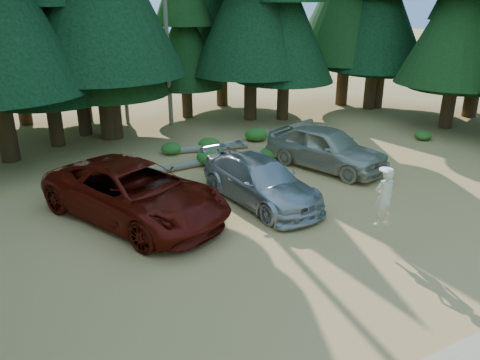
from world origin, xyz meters
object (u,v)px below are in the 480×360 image
at_px(red_pickup, 135,192).
at_px(silver_minivan_center, 261,181).
at_px(silver_minivan_right, 326,147).
at_px(log_left, 194,164).
at_px(frisbee_player, 384,197).
at_px(log_mid, 206,148).
at_px(log_right, 284,129).

height_order(red_pickup, silver_minivan_center, red_pickup).
bearing_deg(silver_minivan_right, log_left, 132.83).
bearing_deg(frisbee_player, silver_minivan_center, -63.64).
bearing_deg(red_pickup, log_mid, 23.45).
xyz_separation_m(log_mid, log_right, (5.00, 1.13, -0.01)).
bearing_deg(silver_minivan_right, silver_minivan_center, -175.94).
relative_size(log_left, log_mid, 1.09).
bearing_deg(silver_minivan_right, log_right, 55.15).
bearing_deg(log_right, silver_minivan_center, -145.39).
bearing_deg(log_right, silver_minivan_right, -123.25).
bearing_deg(log_left, red_pickup, -136.99).
relative_size(silver_minivan_center, log_left, 1.22).
xyz_separation_m(silver_minivan_right, log_left, (-4.71, 2.61, -0.72)).
bearing_deg(log_mid, silver_minivan_right, -39.25).
bearing_deg(log_right, frisbee_player, -127.51).
relative_size(silver_minivan_right, log_left, 1.21).
bearing_deg(silver_minivan_center, log_mid, 77.29).
height_order(silver_minivan_center, log_right, silver_minivan_center).
height_order(red_pickup, log_right, red_pickup).
height_order(log_left, log_right, log_left).
relative_size(silver_minivan_center, log_mid, 1.33).
bearing_deg(log_mid, log_right, 25.40).
relative_size(red_pickup, log_right, 1.40).
height_order(silver_minivan_right, log_mid, silver_minivan_right).
xyz_separation_m(silver_minivan_right, log_mid, (-3.38, 4.30, -0.71)).
relative_size(silver_minivan_right, log_mid, 1.32).
distance_m(silver_minivan_right, log_mid, 5.52).
bearing_deg(log_left, log_right, 21.70).
distance_m(red_pickup, frisbee_player, 7.43).
relative_size(log_mid, log_right, 0.84).
relative_size(silver_minivan_right, frisbee_player, 3.05).
height_order(red_pickup, frisbee_player, frisbee_player).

